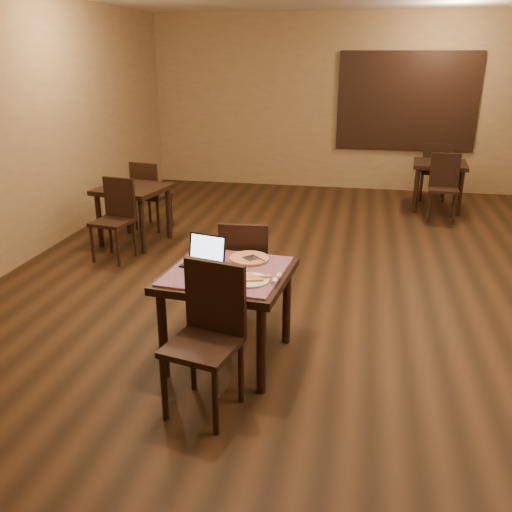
% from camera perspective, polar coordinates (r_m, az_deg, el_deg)
% --- Properties ---
extents(ground, '(10.00, 10.00, 0.00)m').
position_cam_1_polar(ground, '(5.45, 11.98, -5.01)').
color(ground, black).
rests_on(ground, ground).
extents(wall_back, '(8.00, 0.02, 3.00)m').
position_cam_1_polar(wall_back, '(9.97, 12.61, 15.36)').
color(wall_back, '#92744A').
rests_on(wall_back, ground).
extents(mural, '(2.34, 0.05, 1.64)m').
position_cam_1_polar(mural, '(9.95, 15.61, 15.39)').
color(mural, '#285293').
rests_on(mural, wall_back).
extents(tiled_table, '(1.00, 1.00, 0.76)m').
position_cam_1_polar(tiled_table, '(4.16, -3.01, -2.80)').
color(tiled_table, black).
rests_on(tiled_table, ground).
extents(chair_main_near, '(0.53, 0.53, 1.02)m').
position_cam_1_polar(chair_main_near, '(3.65, -5.04, -7.72)').
color(chair_main_near, black).
rests_on(chair_main_near, ground).
extents(chair_main_far, '(0.45, 0.45, 0.97)m').
position_cam_1_polar(chair_main_far, '(4.75, -1.13, -1.19)').
color(chair_main_far, black).
rests_on(chair_main_far, ground).
extents(laptop, '(0.36, 0.31, 0.22)m').
position_cam_1_polar(laptop, '(4.24, -5.35, -0.08)').
color(laptop, black).
rests_on(laptop, tiled_table).
extents(plate, '(0.27, 0.27, 0.01)m').
position_cam_1_polar(plate, '(3.90, -0.55, -2.58)').
color(plate, white).
rests_on(plate, tiled_table).
extents(pizza_slice, '(0.26, 0.26, 0.02)m').
position_cam_1_polar(pizza_slice, '(3.90, -0.55, -2.37)').
color(pizza_slice, beige).
rests_on(pizza_slice, plate).
extents(pizza_pan, '(0.33, 0.33, 0.01)m').
position_cam_1_polar(pizza_pan, '(4.31, -0.72, -0.39)').
color(pizza_pan, silver).
rests_on(pizza_pan, tiled_table).
extents(pizza_whole, '(0.32, 0.32, 0.02)m').
position_cam_1_polar(pizza_whole, '(4.30, -0.72, -0.22)').
color(pizza_whole, beige).
rests_on(pizza_whole, pizza_pan).
extents(spatula, '(0.27, 0.26, 0.01)m').
position_cam_1_polar(spatula, '(4.28, -0.51, -0.21)').
color(spatula, silver).
rests_on(spatula, pizza_whole).
extents(napkin_roll, '(0.06, 0.17, 0.04)m').
position_cam_1_polar(napkin_roll, '(3.91, 2.16, -2.42)').
color(napkin_roll, white).
rests_on(napkin_roll, tiled_table).
extents(other_table_a, '(0.85, 0.85, 0.74)m').
position_cam_1_polar(other_table_a, '(8.97, 18.74, 8.53)').
color(other_table_a, black).
rests_on(other_table_a, ground).
extents(other_table_a_chair_near, '(0.45, 0.45, 0.96)m').
position_cam_1_polar(other_table_a_chair_near, '(8.44, 19.16, 7.27)').
color(other_table_a_chair_near, black).
rests_on(other_table_a_chair_near, ground).
extents(other_table_a_chair_far, '(0.45, 0.45, 0.96)m').
position_cam_1_polar(other_table_a_chair_far, '(9.52, 18.27, 8.76)').
color(other_table_a_chair_far, black).
rests_on(other_table_a_chair_far, ground).
extents(other_table_b, '(0.91, 0.91, 0.74)m').
position_cam_1_polar(other_table_b, '(7.07, -12.81, 6.13)').
color(other_table_b, black).
rests_on(other_table_b, ground).
extents(other_table_b_chair_near, '(0.48, 0.48, 0.95)m').
position_cam_1_polar(other_table_b_chair_near, '(6.60, -14.54, 4.29)').
color(other_table_b_chair_near, black).
rests_on(other_table_b_chair_near, ground).
extents(other_table_b_chair_far, '(0.48, 0.48, 0.95)m').
position_cam_1_polar(other_table_b_chair_far, '(7.59, -11.20, 6.63)').
color(other_table_b_chair_far, black).
rests_on(other_table_b_chair_far, ground).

